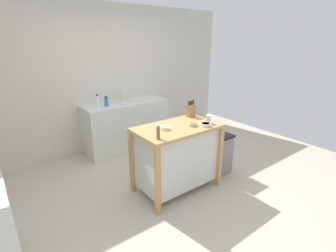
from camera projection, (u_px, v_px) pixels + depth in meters
name	position (u px, v px, depth m)	size (l,w,h in m)	color
ground_plane	(172.00, 190.00, 3.43)	(6.37, 6.37, 0.00)	#BCB29E
wall_back	(105.00, 79.00, 4.53)	(5.37, 0.10, 2.60)	beige
kitchen_island	(177.00, 155.00, 3.32)	(1.11, 0.65, 0.92)	tan
knife_block	(191.00, 110.00, 3.58)	(0.11, 0.09, 0.24)	#9E7042
bowl_ceramic_wide	(206.00, 125.00, 3.19)	(0.13, 0.13, 0.04)	silver
bowl_stoneware_deep	(193.00, 125.00, 3.20)	(0.11, 0.11, 0.03)	tan
bowl_ceramic_small	(165.00, 128.00, 3.07)	(0.12, 0.12, 0.04)	silver
drinking_cup	(208.00, 119.00, 3.30)	(0.07, 0.07, 0.11)	silver
pepper_grinder	(158.00, 132.00, 2.76)	(0.04, 0.04, 0.17)	olive
trash_bin	(219.00, 154.00, 3.79)	(0.36, 0.28, 0.63)	slate
sink_counter	(126.00, 125.00, 4.65)	(1.54, 0.60, 0.91)	silver
sink_faucet	(121.00, 95.00, 4.58)	(0.02, 0.02, 0.22)	#B7BCC1
bottle_spray_cleaner	(106.00, 102.00, 4.20)	(0.07, 0.07, 0.17)	blue
bottle_hand_soap	(98.00, 101.00, 4.13)	(0.05, 0.05, 0.22)	white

